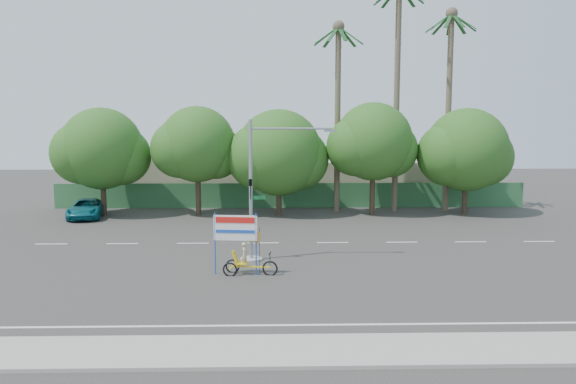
{
  "coord_description": "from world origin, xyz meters",
  "views": [
    {
      "loc": [
        -1.33,
        -23.51,
        6.81
      ],
      "look_at": [
        -0.67,
        3.41,
        3.5
      ],
      "focal_mm": 35.0,
      "sensor_mm": 36.0,
      "label": 1
    }
  ],
  "objects": [
    {
      "name": "fence",
      "position": [
        0.0,
        21.5,
        1.0
      ],
      "size": [
        38.0,
        0.08,
        2.0
      ],
      "primitive_type": "cube",
      "color": "#336B3D",
      "rests_on": "ground"
    },
    {
      "name": "trike_billboard",
      "position": [
        -2.82,
        1.28,
        1.15
      ],
      "size": [
        2.89,
        0.82,
        2.86
      ],
      "rotation": [
        0.0,
        0.0,
        -0.12
      ],
      "color": "black",
      "rests_on": "ground"
    },
    {
      "name": "tree_far_left",
      "position": [
        -14.05,
        18.0,
        4.76
      ],
      "size": [
        7.14,
        6.0,
        7.96
      ],
      "color": "#473828",
      "rests_on": "ground"
    },
    {
      "name": "traffic_signal",
      "position": [
        -2.2,
        3.98,
        2.92
      ],
      "size": [
        4.72,
        1.1,
        7.0
      ],
      "color": "gray",
      "rests_on": "ground"
    },
    {
      "name": "tree_center",
      "position": [
        -1.05,
        18.0,
        4.47
      ],
      "size": [
        7.62,
        6.4,
        7.85
      ],
      "color": "#473828",
      "rests_on": "ground"
    },
    {
      "name": "sidewalk_near",
      "position": [
        0.0,
        -7.5,
        0.06
      ],
      "size": [
        50.0,
        2.4,
        0.12
      ],
      "primitive_type": "cube",
      "color": "gray",
      "rests_on": "ground"
    },
    {
      "name": "pickup_truck",
      "position": [
        -14.93,
        16.92,
        0.68
      ],
      "size": [
        2.94,
        5.14,
        1.35
      ],
      "primitive_type": "imported",
      "rotation": [
        0.0,
        0.0,
        0.15
      ],
      "color": "#106370",
      "rests_on": "ground"
    },
    {
      "name": "tree_left",
      "position": [
        -7.05,
        18.0,
        5.06
      ],
      "size": [
        6.66,
        5.6,
        8.07
      ],
      "color": "#473828",
      "rests_on": "ground"
    },
    {
      "name": "building_left",
      "position": [
        -10.0,
        26.0,
        2.0
      ],
      "size": [
        12.0,
        8.0,
        4.0
      ],
      "primitive_type": "cube",
      "color": "#BDB096",
      "rests_on": "ground"
    },
    {
      "name": "tree_right",
      "position": [
        5.95,
        18.0,
        5.24
      ],
      "size": [
        6.9,
        5.8,
        8.36
      ],
      "color": "#473828",
      "rests_on": "ground"
    },
    {
      "name": "tree_far_right",
      "position": [
        12.95,
        18.0,
        4.64
      ],
      "size": [
        7.38,
        6.2,
        7.94
      ],
      "color": "#473828",
      "rests_on": "ground"
    },
    {
      "name": "palm_tall",
      "position": [
        8.0,
        19.5,
        10.46
      ],
      "size": [
        3.73,
        3.79,
        17.45
      ],
      "color": "#70604C",
      "rests_on": "ground"
    },
    {
      "name": "ground",
      "position": [
        0.0,
        0.0,
        0.0
      ],
      "size": [
        120.0,
        120.0,
        0.0
      ],
      "primitive_type": "plane",
      "color": "#33302D",
      "rests_on": "ground"
    },
    {
      "name": "building_right",
      "position": [
        8.0,
        26.0,
        1.8
      ],
      "size": [
        14.0,
        8.0,
        3.6
      ],
      "primitive_type": "cube",
      "color": "#BDB096",
      "rests_on": "ground"
    },
    {
      "name": "palm_short",
      "position": [
        3.5,
        19.5,
        8.86
      ],
      "size": [
        3.73,
        3.79,
        14.45
      ],
      "color": "#70604C",
      "rests_on": "ground"
    },
    {
      "name": "palm_mid",
      "position": [
        12.0,
        19.5,
        9.4
      ],
      "size": [
        3.73,
        3.79,
        15.45
      ],
      "color": "#70604C",
      "rests_on": "ground"
    }
  ]
}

